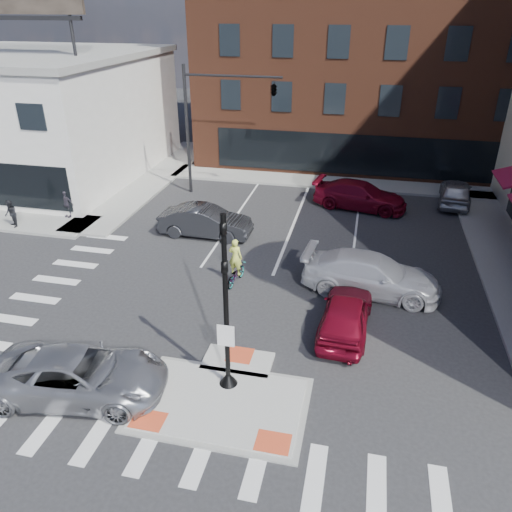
% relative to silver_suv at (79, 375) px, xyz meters
% --- Properties ---
extents(ground, '(120.00, 120.00, 0.00)m').
position_rel_silver_suv_xyz_m(ground, '(4.50, 1.00, -0.78)').
color(ground, '#28282B').
rests_on(ground, ground).
extents(refuge_island, '(5.40, 4.65, 0.13)m').
position_rel_silver_suv_xyz_m(refuge_island, '(4.50, 0.74, -0.73)').
color(refuge_island, gray).
rests_on(refuge_island, ground).
extents(sidewalk_nw, '(23.50, 20.50, 0.15)m').
position_rel_silver_suv_xyz_m(sidewalk_nw, '(-12.26, 16.29, -0.70)').
color(sidewalk_nw, gray).
rests_on(sidewalk_nw, ground).
extents(sidewalk_n, '(26.00, 3.00, 0.15)m').
position_rel_silver_suv_xyz_m(sidewalk_n, '(7.50, 23.00, -0.70)').
color(sidewalk_n, gray).
rests_on(sidewalk_n, ground).
extents(building_nw, '(20.40, 16.40, 14.40)m').
position_rel_silver_suv_xyz_m(building_nw, '(-17.48, 20.98, 3.45)').
color(building_nw, silver).
rests_on(building_nw, ground).
extents(building_n, '(24.40, 18.40, 15.50)m').
position_rel_silver_suv_xyz_m(building_n, '(7.50, 32.99, 7.02)').
color(building_n, '#572B1B').
rests_on(building_n, ground).
extents(building_far_left, '(10.00, 12.00, 10.00)m').
position_rel_silver_suv_xyz_m(building_far_left, '(0.50, 53.00, 4.22)').
color(building_far_left, slate).
rests_on(building_far_left, ground).
extents(building_far_right, '(12.00, 12.00, 12.00)m').
position_rel_silver_suv_xyz_m(building_far_right, '(13.50, 55.00, 5.22)').
color(building_far_right, brown).
rests_on(building_far_right, ground).
extents(signal_pole, '(0.60, 0.60, 5.98)m').
position_rel_silver_suv_xyz_m(signal_pole, '(4.50, 1.40, 1.58)').
color(signal_pole, black).
rests_on(signal_pole, refuge_island).
extents(mast_arm_signal, '(6.10, 2.24, 8.00)m').
position_rel_silver_suv_xyz_m(mast_arm_signal, '(1.03, 19.00, 5.43)').
color(mast_arm_signal, black).
rests_on(mast_arm_signal, ground).
extents(silver_suv, '(5.91, 3.35, 1.56)m').
position_rel_silver_suv_xyz_m(silver_suv, '(0.00, 0.00, 0.00)').
color(silver_suv, '#A8A9AF').
rests_on(silver_suv, ground).
extents(red_sedan, '(2.08, 4.61, 1.53)m').
position_rel_silver_suv_xyz_m(red_sedan, '(8.00, 5.34, -0.01)').
color(red_sedan, maroon).
rests_on(red_sedan, ground).
extents(white_pickup, '(6.09, 2.96, 1.71)m').
position_rel_silver_suv_xyz_m(white_pickup, '(8.87, 8.55, 0.08)').
color(white_pickup, white).
rests_on(white_pickup, ground).
extents(bg_car_dark, '(4.94, 1.73, 1.63)m').
position_rel_silver_suv_xyz_m(bg_car_dark, '(0.11, 12.59, 0.03)').
color(bg_car_dark, '#29292E').
rests_on(bg_car_dark, ground).
extents(bg_car_silver, '(2.42, 4.81, 1.57)m').
position_rel_silver_suv_xyz_m(bg_car_silver, '(13.75, 20.55, 0.01)').
color(bg_car_silver, '#B8BABF').
rests_on(bg_car_silver, ground).
extents(bg_car_red, '(5.91, 3.24, 1.62)m').
position_rel_silver_suv_xyz_m(bg_car_red, '(8.01, 18.53, 0.03)').
color(bg_car_red, maroon).
rests_on(bg_car_red, ground).
extents(cyclist, '(0.86, 1.77, 2.16)m').
position_rel_silver_suv_xyz_m(cyclist, '(3.00, 8.00, -0.05)').
color(cyclist, '#3F3F44').
rests_on(cyclist, ground).
extents(pedestrian_a, '(0.94, 0.92, 1.53)m').
position_rel_silver_suv_xyz_m(pedestrian_a, '(-10.53, 11.00, 0.14)').
color(pedestrian_a, black).
rests_on(pedestrian_a, sidewalk_nw).
extents(pedestrian_b, '(0.98, 0.55, 1.58)m').
position_rel_silver_suv_xyz_m(pedestrian_b, '(-8.36, 13.00, 0.16)').
color(pedestrian_b, '#37333E').
rests_on(pedestrian_b, sidewalk_nw).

